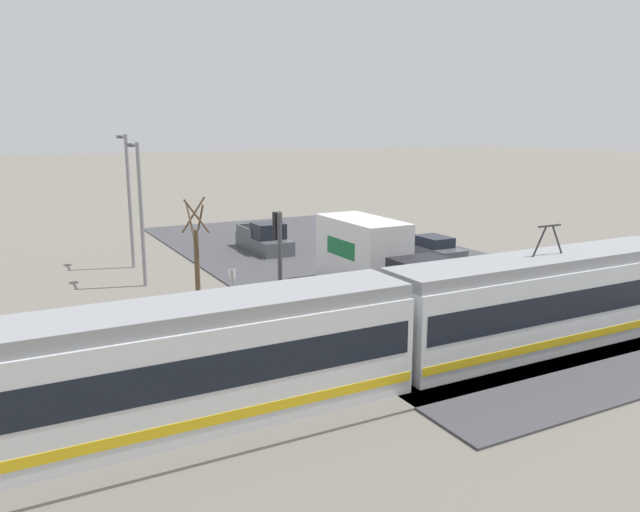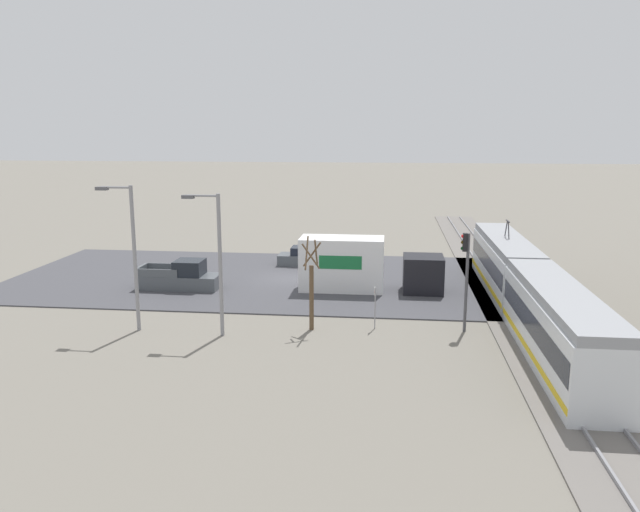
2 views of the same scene
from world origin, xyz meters
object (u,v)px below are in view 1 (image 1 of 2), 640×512
object	(u,v)px
street_lamp_near_crossing	(140,203)
street_lamp_mid_block	(128,191)
sedan_car_0	(434,250)
traffic_light_pole	(279,265)
pickup_truck	(265,240)
light_rail_tram	(394,329)
street_tree	(197,256)
box_truck	(376,260)
no_parking_sign	(233,290)

from	to	relation	value
street_lamp_near_crossing	street_lamp_mid_block	size ratio (longest dim) A/B	0.96
sedan_car_0	traffic_light_pole	bearing A→B (deg)	-145.34
traffic_light_pole	pickup_truck	bearing A→B (deg)	-111.23
street_lamp_mid_block	sedan_car_0	bearing A→B (deg)	157.63
pickup_truck	light_rail_tram	bearing A→B (deg)	78.15
pickup_truck	street_lamp_mid_block	world-z (taller)	street_lamp_mid_block
street_lamp_mid_block	pickup_truck	bearing A→B (deg)	-177.36
street_tree	street_lamp_mid_block	size ratio (longest dim) A/B	0.65
light_rail_tram	box_truck	distance (m)	10.98
light_rail_tram	pickup_truck	distance (m)	22.10
traffic_light_pole	box_truck	bearing A→B (deg)	-143.55
street_lamp_mid_block	no_parking_sign	size ratio (longest dim) A/B	3.37
street_tree	street_lamp_mid_block	xyz separation A→B (m)	(1.13, -9.42, 2.22)
sedan_car_0	street_tree	xyz separation A→B (m)	(15.81, 2.45, 1.61)
sedan_car_0	no_parking_sign	distance (m)	16.38
street_tree	street_lamp_mid_block	world-z (taller)	street_lamp_mid_block
light_rail_tram	no_parking_sign	size ratio (longest dim) A/B	11.66
pickup_truck	no_parking_sign	bearing A→B (deg)	61.95
no_parking_sign	pickup_truck	bearing A→B (deg)	-118.05
box_truck	no_parking_sign	xyz separation A→B (m)	(7.95, 1.11, -0.29)
box_truck	traffic_light_pole	size ratio (longest dim) A/B	1.77
pickup_truck	street_lamp_mid_block	bearing A→B (deg)	2.64
sedan_car_0	street_tree	size ratio (longest dim) A/B	0.86
traffic_light_pole	no_parking_sign	bearing A→B (deg)	-89.06
pickup_truck	street_tree	xyz separation A→B (m)	(7.55, 9.82, 1.48)
light_rail_tram	street_lamp_near_crossing	world-z (taller)	street_lamp_near_crossing
street_lamp_near_crossing	street_lamp_mid_block	distance (m)	4.70
light_rail_tram	pickup_truck	world-z (taller)	light_rail_tram
pickup_truck	street_lamp_near_crossing	distance (m)	10.94
no_parking_sign	sedan_car_0	bearing A→B (deg)	-159.18
box_truck	pickup_truck	size ratio (longest dim) A/B	1.73
pickup_truck	traffic_light_pole	size ratio (longest dim) A/B	1.02
box_truck	sedan_car_0	xyz separation A→B (m)	(-7.34, -4.71, -1.02)
box_truck	street_lamp_near_crossing	distance (m)	12.45
sedan_car_0	traffic_light_pole	world-z (taller)	traffic_light_pole
street_lamp_near_crossing	light_rail_tram	bearing A→B (deg)	105.24
pickup_truck	no_parking_sign	size ratio (longest dim) A/B	2.35
pickup_truck	street_lamp_mid_block	distance (m)	9.44
street_lamp_mid_block	traffic_light_pole	bearing A→B (deg)	95.64
light_rail_tram	street_tree	xyz separation A→B (m)	(3.02, -11.78, 0.52)
pickup_truck	sedan_car_0	xyz separation A→B (m)	(-8.26, 7.37, -0.14)
sedan_car_0	street_lamp_near_crossing	xyz separation A→B (m)	(17.29, -2.29, 3.66)
box_truck	no_parking_sign	world-z (taller)	box_truck
street_lamp_near_crossing	no_parking_sign	size ratio (longest dim) A/B	3.22
sedan_car_0	street_lamp_mid_block	bearing A→B (deg)	157.63
traffic_light_pole	street_tree	distance (m)	8.18
pickup_truck	street_lamp_near_crossing	bearing A→B (deg)	29.37
pickup_truck	street_tree	distance (m)	12.48
sedan_car_0	street_lamp_mid_block	world-z (taller)	street_lamp_mid_block
pickup_truck	street_tree	world-z (taller)	street_tree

